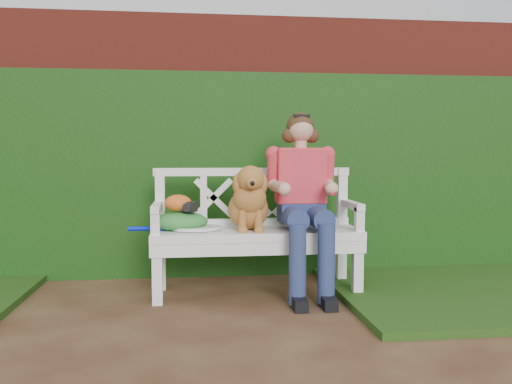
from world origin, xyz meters
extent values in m
plane|color=#401F13|center=(0.00, 0.00, 0.00)|extent=(60.00, 60.00, 0.00)
cube|color=maroon|center=(0.00, 1.90, 1.10)|extent=(10.00, 0.30, 2.20)
cube|color=#214C13|center=(0.00, 1.68, 0.85)|extent=(10.00, 0.18, 1.70)
cube|color=black|center=(2.40, 0.90, 0.03)|extent=(2.60, 2.00, 0.05)
cube|color=black|center=(0.04, 0.99, 0.65)|extent=(0.13, 0.12, 0.07)
ellipsoid|color=#D55F1F|center=(-0.03, 1.00, 0.67)|extent=(0.23, 0.19, 0.12)
camera|label=1|loc=(0.08, -2.89, 1.02)|focal=38.00mm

